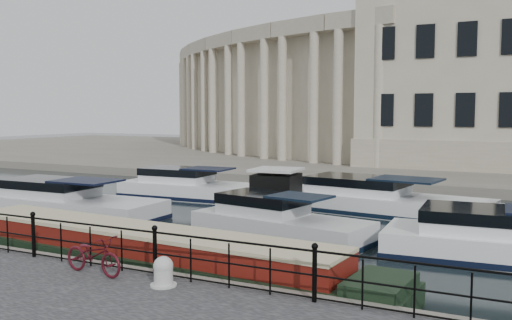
% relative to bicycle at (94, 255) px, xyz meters
% --- Properties ---
extents(ground_plane, '(160.00, 160.00, 0.00)m').
position_rel_bicycle_xyz_m(ground_plane, '(1.40, 2.78, -1.02)').
color(ground_plane, black).
rests_on(ground_plane, ground).
extents(far_bank, '(120.00, 42.00, 0.55)m').
position_rel_bicycle_xyz_m(far_bank, '(1.40, 41.78, -0.75)').
color(far_bank, '#6B665B').
rests_on(far_bank, ground_plane).
extents(railing, '(24.14, 0.14, 1.22)m').
position_rel_bicycle_xyz_m(railing, '(1.40, 0.53, 0.18)').
color(railing, black).
rests_on(railing, near_quay).
extents(civic_building, '(53.55, 31.84, 16.85)m').
position_rel_bicycle_xyz_m(civic_building, '(0.41, 37.49, 6.01)').
color(civic_building, '#ADA38C').
rests_on(civic_building, far_bank).
extents(bicycle, '(1.85, 0.80, 0.95)m').
position_rel_bicycle_xyz_m(bicycle, '(0.00, 0.00, 0.00)').
color(bicycle, '#460C15').
rests_on(bicycle, near_quay).
extents(mooring_bollard, '(0.60, 0.60, 0.67)m').
position_rel_bicycle_xyz_m(mooring_bollard, '(2.03, 0.00, -0.16)').
color(mooring_bollard, '#BBBCB7').
rests_on(mooring_bollard, near_quay).
extents(narrowboat, '(15.56, 3.06, 1.57)m').
position_rel_bicycle_xyz_m(narrowboat, '(-0.60, 2.38, -0.66)').
color(narrowboat, black).
rests_on(narrowboat, ground_plane).
extents(harbour_hut, '(2.75, 2.36, 2.16)m').
position_rel_bicycle_xyz_m(harbour_hut, '(-0.32, 11.00, -0.07)').
color(harbour_hut, '#6B665B').
rests_on(harbour_hut, ground_plane).
extents(cabin_cruisers, '(27.79, 10.47, 1.99)m').
position_rel_bicycle_xyz_m(cabin_cruisers, '(0.95, 11.15, -0.66)').
color(cabin_cruisers, silver).
rests_on(cabin_cruisers, ground_plane).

